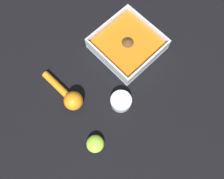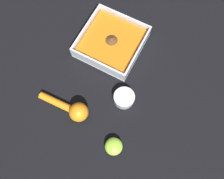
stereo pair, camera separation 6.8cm
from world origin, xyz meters
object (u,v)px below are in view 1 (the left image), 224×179
Objects in this scene: lemon_squeezer at (70,97)px; lemon_half at (95,144)px; spice_bowl at (121,101)px; square_dish at (127,45)px.

lemon_half is at bearing -16.11° from lemon_squeezer.
lemon_half is at bearing -74.89° from spice_bowl.
square_dish is at bearing 129.15° from spice_bowl.
spice_bowl is 0.15m from lemon_half.
lemon_half is (0.04, -0.14, -0.00)m from spice_bowl.
lemon_squeezer is 3.24× the size of lemon_half.
lemon_squeezer reaches higher than lemon_half.
square_dish reaches higher than lemon_half.
lemon_half is (0.16, -0.30, -0.00)m from square_dish.
lemon_squeezer is (0.01, -0.26, 0.01)m from square_dish.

